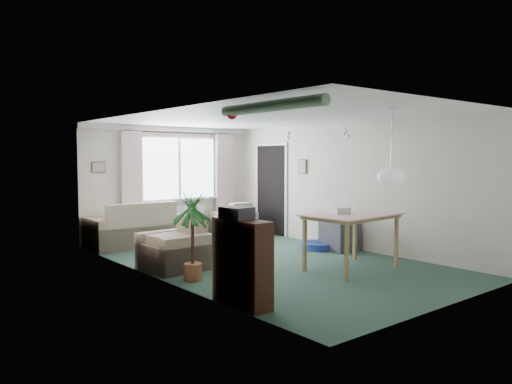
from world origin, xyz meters
TOP-DOWN VIEW (x-y plane):
  - ground at (0.00, 0.00)m, footprint 6.50×6.50m
  - window at (0.20, 3.23)m, footprint 1.80×0.03m
  - curtain_rod at (0.20, 3.15)m, footprint 2.60×0.03m
  - curtain_left at (-0.95, 3.13)m, footprint 0.45×0.08m
  - curtain_right at (1.35, 3.13)m, footprint 0.45×0.08m
  - radiator at (0.20, 3.19)m, footprint 1.20×0.10m
  - doorway at (1.99, 2.20)m, footprint 0.03×0.95m
  - pendant_lamp at (0.20, -2.30)m, footprint 0.36×0.36m
  - tinsel_garland at (-1.92, -2.30)m, footprint 1.60×1.60m
  - bauble_cluster_a at (1.30, 0.90)m, footprint 0.20×0.20m
  - bauble_cluster_b at (1.60, -0.30)m, footprint 0.20×0.20m
  - wall_picture_back at (-1.60, 3.23)m, footprint 0.28×0.03m
  - wall_picture_right at (1.98, 1.20)m, footprint 0.03×0.24m
  - sofa at (-1.10, 2.75)m, footprint 1.77×0.96m
  - armchair_corner at (1.32, 2.73)m, footprint 0.85×0.81m
  - armchair_left at (-1.50, 0.49)m, footprint 0.91×0.96m
  - coffee_table at (0.00, 2.70)m, footprint 0.98×0.70m
  - photo_frame at (-0.06, 2.68)m, footprint 0.12×0.03m
  - bookshelf at (-1.84, -1.71)m, footprint 0.28×0.84m
  - hifi_box at (-1.86, -1.63)m, footprint 0.32×0.38m
  - houseplant at (-1.65, -0.31)m, footprint 0.63×0.63m
  - dining_table at (0.64, -1.27)m, footprint 1.40×0.97m
  - gift_box at (0.52, -1.16)m, footprint 0.29×0.25m
  - tv_cube at (1.70, -0.10)m, footprint 0.59×0.64m
  - pet_bed at (1.47, 0.24)m, footprint 0.76×0.76m

SIDE VIEW (x-z plane):
  - ground at x=0.00m, z-range 0.00..0.00m
  - pet_bed at x=1.47m, z-range 0.00..0.13m
  - coffee_table at x=0.00m, z-range 0.00..0.40m
  - tv_cube at x=1.70m, z-range 0.00..0.54m
  - armchair_corner at x=1.32m, z-range 0.00..0.74m
  - radiator at x=0.20m, z-range 0.12..0.68m
  - armchair_left at x=-1.50m, z-range 0.00..0.82m
  - dining_table at x=0.64m, z-range 0.00..0.85m
  - sofa at x=-1.10m, z-range 0.00..0.87m
  - photo_frame at x=-0.06m, z-range 0.40..0.56m
  - bookshelf at x=-1.84m, z-range 0.00..1.02m
  - houseplant at x=-1.65m, z-range 0.00..1.28m
  - gift_box at x=0.52m, z-range 0.85..0.97m
  - doorway at x=1.99m, z-range 0.00..2.00m
  - hifi_box at x=-1.86m, z-range 1.02..1.16m
  - curtain_left at x=-0.95m, z-range 0.27..2.27m
  - curtain_right at x=1.35m, z-range 0.27..2.27m
  - pendant_lamp at x=0.20m, z-range 1.30..1.66m
  - window at x=0.20m, z-range 0.85..2.15m
  - wall_picture_back at x=-1.60m, z-range 1.44..1.66m
  - wall_picture_right at x=1.98m, z-range 1.40..1.70m
  - bauble_cluster_a at x=1.30m, z-range 2.12..2.32m
  - bauble_cluster_b at x=1.60m, z-range 2.12..2.32m
  - curtain_rod at x=0.20m, z-range 2.25..2.29m
  - tinsel_garland at x=-1.92m, z-range 2.22..2.34m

